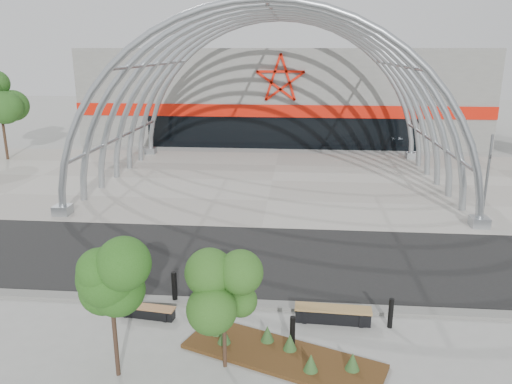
{
  "coord_description": "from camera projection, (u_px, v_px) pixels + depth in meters",
  "views": [
    {
      "loc": [
        1.65,
        -14.55,
        7.98
      ],
      "look_at": [
        0.0,
        4.0,
        2.6
      ],
      "focal_mm": 35.0,
      "sensor_mm": 36.0,
      "label": 1
    }
  ],
  "objects": [
    {
      "name": "arena_building",
      "position": [
        284.0,
        92.0,
        47.18
      ],
      "size": [
        34.0,
        15.24,
        8.0
      ],
      "color": "slate",
      "rests_on": "ground"
    },
    {
      "name": "ground",
      "position": [
        245.0,
        302.0,
        16.28
      ],
      "size": [
        140.0,
        140.0,
        0.0
      ],
      "primitive_type": "plane",
      "color": "#969691",
      "rests_on": "ground"
    },
    {
      "name": "bollard_0",
      "position": [
        122.0,
        294.0,
        15.68
      ],
      "size": [
        0.18,
        0.18,
        1.1
      ],
      "primitive_type": "cylinder",
      "color": "black",
      "rests_on": "ground"
    },
    {
      "name": "bollard_2",
      "position": [
        203.0,
        301.0,
        15.22
      ],
      "size": [
        0.18,
        0.18,
        1.14
      ],
      "primitive_type": "cylinder",
      "color": "black",
      "rests_on": "ground"
    },
    {
      "name": "kerb",
      "position": [
        244.0,
        304.0,
        16.02
      ],
      "size": [
        60.0,
        0.5,
        0.12
      ],
      "primitive_type": "cube",
      "color": "slate",
      "rests_on": "ground"
    },
    {
      "name": "bollard_3",
      "position": [
        292.0,
        332.0,
        13.69
      ],
      "size": [
        0.15,
        0.15,
        0.94
      ],
      "primitive_type": "cylinder",
      "color": "black",
      "rests_on": "ground"
    },
    {
      "name": "planting_bed",
      "position": [
        280.0,
        352.0,
        13.37
      ],
      "size": [
        5.62,
        3.5,
        0.57
      ],
      "color": "#3F290F",
      "rests_on": "ground"
    },
    {
      "name": "street_tree_0",
      "position": [
        111.0,
        285.0,
        11.98
      ],
      "size": [
        1.52,
        1.52,
        3.47
      ],
      "color": "black",
      "rests_on": "ground"
    },
    {
      "name": "bench_1",
      "position": [
        333.0,
        315.0,
        15.05
      ],
      "size": [
        2.32,
        0.6,
        0.48
      ],
      "color": "black",
      "rests_on": "ground"
    },
    {
      "name": "forecourt",
      "position": [
        272.0,
        181.0,
        31.1
      ],
      "size": [
        60.0,
        17.0,
        0.04
      ],
      "primitive_type": "cube",
      "color": "#A49E94",
      "rests_on": "ground"
    },
    {
      "name": "signal_pole",
      "position": [
        487.0,
        178.0,
        22.87
      ],
      "size": [
        0.26,
        0.6,
        4.27
      ],
      "color": "slate",
      "rests_on": "ground"
    },
    {
      "name": "bollard_1",
      "position": [
        174.0,
        287.0,
        16.12
      ],
      "size": [
        0.17,
        0.17,
        1.07
      ],
      "primitive_type": "cylinder",
      "color": "black",
      "rests_on": "ground"
    },
    {
      "name": "vault_canopy",
      "position": [
        272.0,
        181.0,
        31.1
      ],
      "size": [
        20.8,
        15.8,
        20.36
      ],
      "color": "#9AA1A6",
      "rests_on": "ground"
    },
    {
      "name": "bench_0",
      "position": [
        147.0,
        312.0,
        15.32
      ],
      "size": [
        1.8,
        0.6,
        0.37
      ],
      "color": "black",
      "rests_on": "ground"
    },
    {
      "name": "bollard_4",
      "position": [
        391.0,
        313.0,
        14.69
      ],
      "size": [
        0.15,
        0.15,
        0.93
      ],
      "primitive_type": "cylinder",
      "color": "black",
      "rests_on": "ground"
    },
    {
      "name": "road",
      "position": [
        255.0,
        259.0,
        19.62
      ],
      "size": [
        140.0,
        7.0,
        0.02
      ],
      "primitive_type": "cube",
      "color": "black",
      "rests_on": "ground"
    },
    {
      "name": "street_tree_1",
      "position": [
        224.0,
        290.0,
        12.4
      ],
      "size": [
        1.29,
        1.29,
        3.05
      ],
      "color": "#321F15",
      "rests_on": "ground"
    }
  ]
}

